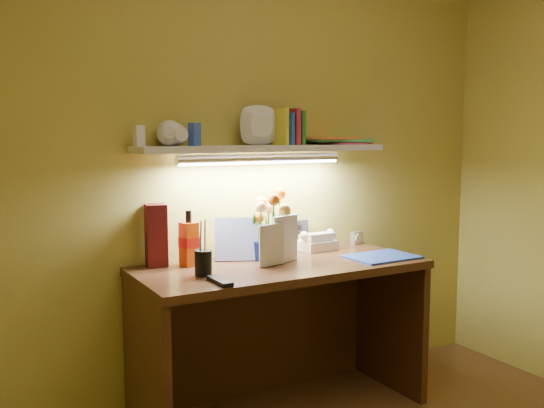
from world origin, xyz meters
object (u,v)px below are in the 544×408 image
Objects in this scene: flower_bouquet at (271,226)px; telephone at (317,240)px; desk at (281,339)px; desk_clock at (357,238)px; whisky_bottle at (189,238)px.

telephone is at bearing 12.24° from flower_bouquet.
desk is at bearing -152.21° from telephone.
telephone reaches higher than desk_clock.
whisky_bottle is (-0.40, 0.18, 0.51)m from desk.
flower_bouquet reaches higher than desk_clock.
whisky_bottle is at bearing 173.11° from flower_bouquet.
desk is 0.67m from whisky_bottle.
desk_clock reaches higher than desk.
desk is at bearing -95.07° from flower_bouquet.
telephone is 2.55× the size of desk_clock.
desk is 0.58m from telephone.
desk_clock is at bearing 3.82° from whisky_bottle.
telephone is 0.69× the size of whisky_bottle.
desk_clock is (0.30, 0.05, -0.02)m from telephone.
flower_bouquet reaches higher than desk.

